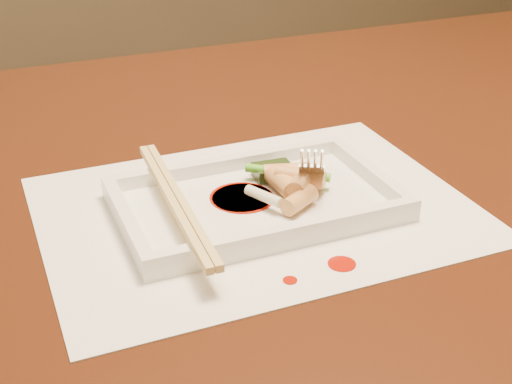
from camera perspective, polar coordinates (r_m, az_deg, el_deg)
name	(u,v)px	position (r m, az deg, el deg)	size (l,w,h in m)	color
table	(297,241)	(0.82, 3.28, -3.93)	(1.40, 0.90, 0.75)	black
placemat	(256,209)	(0.68, 0.00, -1.40)	(0.40, 0.30, 0.00)	white
sauce_splatter_a	(342,264)	(0.60, 6.88, -5.73)	(0.02, 0.02, 0.00)	#A71304
sauce_splatter_b	(290,280)	(0.58, 2.74, -7.07)	(0.01, 0.01, 0.00)	#A71304
plate_base	(256,205)	(0.68, 0.00, -1.05)	(0.26, 0.16, 0.01)	white
plate_rim_far	(228,163)	(0.73, -2.22, 2.30)	(0.26, 0.01, 0.01)	white
plate_rim_near	(289,232)	(0.61, 2.65, -3.25)	(0.26, 0.01, 0.01)	white
plate_rim_left	(127,220)	(0.64, -10.32, -2.23)	(0.01, 0.14, 0.01)	white
plate_rim_right	(370,172)	(0.72, 9.13, 1.56)	(0.01, 0.14, 0.01)	white
veg_piece	(273,171)	(0.72, 1.36, 1.72)	(0.04, 0.03, 0.01)	black
scallion_white	(264,196)	(0.66, 0.63, -0.34)	(0.01, 0.01, 0.04)	#EAEACC
scallion_green	(288,173)	(0.70, 2.55, 1.54)	(0.01, 0.01, 0.09)	#3FA41A
chopstick_a	(172,201)	(0.64, -6.77, -0.72)	(0.01, 0.24, 0.01)	#DAB86D
chopstick_b	(180,199)	(0.64, -6.09, -0.59)	(0.01, 0.24, 0.01)	#DAB86D
fork	(317,111)	(0.68, 4.87, 6.45)	(0.09, 0.10, 0.14)	silver
sauce_blob_0	(241,197)	(0.68, -1.20, -0.42)	(0.06, 0.06, 0.00)	#A71304
sauce_blob_1	(243,198)	(0.68, -1.03, -0.50)	(0.06, 0.06, 0.00)	#A71304
rice_cake_0	(300,182)	(0.69, 3.57, 0.84)	(0.02, 0.02, 0.04)	#E0B168
rice_cake_1	(282,183)	(0.69, 2.13, 0.76)	(0.02, 0.02, 0.04)	#E0B168
rice_cake_2	(302,181)	(0.68, 3.72, 0.91)	(0.02, 0.02, 0.04)	#E0B168
rice_cake_3	(299,183)	(0.69, 3.45, 0.72)	(0.02, 0.02, 0.04)	#E0B168
rice_cake_4	(287,171)	(0.71, 2.47, 1.66)	(0.02, 0.02, 0.05)	#E0B168
rice_cake_5	(300,176)	(0.69, 3.56, 1.25)	(0.02, 0.02, 0.05)	#E0B168
rice_cake_6	(299,200)	(0.66, 3.50, -0.65)	(0.02, 0.02, 0.04)	#E0B168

